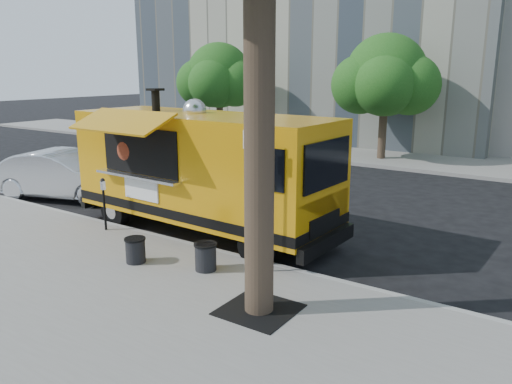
{
  "coord_description": "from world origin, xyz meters",
  "views": [
    {
      "loc": [
        6.84,
        -9.18,
        4.07
      ],
      "look_at": [
        0.66,
        0.0,
        1.36
      ],
      "focal_mm": 35.0,
      "sensor_mm": 36.0,
      "label": 1
    }
  ],
  "objects_px": {
    "sign_post": "(250,189)",
    "parking_meter": "(104,198)",
    "sedan": "(65,175)",
    "food_truck": "(201,168)",
    "trash_bin_right": "(206,256)",
    "trash_bin_left": "(135,249)",
    "far_tree_b": "(386,76)",
    "far_tree_a": "(219,76)"
  },
  "relations": [
    {
      "from": "far_tree_b",
      "to": "trash_bin_right",
      "type": "height_order",
      "value": "far_tree_b"
    },
    {
      "from": "sign_post",
      "to": "sedan",
      "type": "bearing_deg",
      "value": 167.13
    },
    {
      "from": "sign_post",
      "to": "trash_bin_right",
      "type": "xyz_separation_m",
      "value": [
        -0.8,
        -0.4,
        -1.4
      ]
    },
    {
      "from": "far_tree_a",
      "to": "food_truck",
      "type": "height_order",
      "value": "far_tree_a"
    },
    {
      "from": "far_tree_b",
      "to": "sign_post",
      "type": "distance_m",
      "value": 14.61
    },
    {
      "from": "food_truck",
      "to": "trash_bin_left",
      "type": "distance_m",
      "value": 2.93
    },
    {
      "from": "trash_bin_right",
      "to": "food_truck",
      "type": "bearing_deg",
      "value": 131.25
    },
    {
      "from": "sedan",
      "to": "far_tree_a",
      "type": "bearing_deg",
      "value": -3.1
    },
    {
      "from": "food_truck",
      "to": "trash_bin_right",
      "type": "height_order",
      "value": "food_truck"
    },
    {
      "from": "far_tree_a",
      "to": "trash_bin_left",
      "type": "relative_size",
      "value": 10.09
    },
    {
      "from": "far_tree_b",
      "to": "sign_post",
      "type": "bearing_deg",
      "value": -79.85
    },
    {
      "from": "sedan",
      "to": "trash_bin_right",
      "type": "height_order",
      "value": "sedan"
    },
    {
      "from": "sign_post",
      "to": "trash_bin_right",
      "type": "bearing_deg",
      "value": -153.43
    },
    {
      "from": "far_tree_b",
      "to": "trash_bin_left",
      "type": "relative_size",
      "value": 10.36
    },
    {
      "from": "trash_bin_left",
      "to": "trash_bin_right",
      "type": "relative_size",
      "value": 0.95
    },
    {
      "from": "far_tree_b",
      "to": "far_tree_a",
      "type": "bearing_deg",
      "value": -177.46
    },
    {
      "from": "far_tree_a",
      "to": "sign_post",
      "type": "bearing_deg",
      "value": -50.17
    },
    {
      "from": "sedan",
      "to": "trash_bin_left",
      "type": "distance_m",
      "value": 6.92
    },
    {
      "from": "parking_meter",
      "to": "trash_bin_right",
      "type": "relative_size",
      "value": 2.38
    },
    {
      "from": "sedan",
      "to": "food_truck",
      "type": "bearing_deg",
      "value": -109.46
    },
    {
      "from": "parking_meter",
      "to": "trash_bin_left",
      "type": "bearing_deg",
      "value": -25.85
    },
    {
      "from": "far_tree_b",
      "to": "parking_meter",
      "type": "relative_size",
      "value": 4.12
    },
    {
      "from": "food_truck",
      "to": "trash_bin_right",
      "type": "distance_m",
      "value": 3.08
    },
    {
      "from": "far_tree_a",
      "to": "parking_meter",
      "type": "height_order",
      "value": "far_tree_a"
    },
    {
      "from": "far_tree_b",
      "to": "sedan",
      "type": "bearing_deg",
      "value": -116.13
    },
    {
      "from": "sign_post",
      "to": "parking_meter",
      "type": "relative_size",
      "value": 2.25
    },
    {
      "from": "sign_post",
      "to": "trash_bin_left",
      "type": "xyz_separation_m",
      "value": [
        -2.28,
        -0.9,
        -1.41
      ]
    },
    {
      "from": "far_tree_a",
      "to": "food_truck",
      "type": "bearing_deg",
      "value": -53.76
    },
    {
      "from": "sign_post",
      "to": "sedan",
      "type": "distance_m",
      "value": 8.86
    },
    {
      "from": "sedan",
      "to": "sign_post",
      "type": "bearing_deg",
      "value": -120.01
    },
    {
      "from": "sedan",
      "to": "trash_bin_left",
      "type": "height_order",
      "value": "sedan"
    },
    {
      "from": "far_tree_a",
      "to": "trash_bin_left",
      "type": "bearing_deg",
      "value": -57.85
    },
    {
      "from": "far_tree_a",
      "to": "trash_bin_right",
      "type": "bearing_deg",
      "value": -52.97
    },
    {
      "from": "trash_bin_left",
      "to": "trash_bin_right",
      "type": "distance_m",
      "value": 1.56
    },
    {
      "from": "far_tree_b",
      "to": "trash_bin_left",
      "type": "height_order",
      "value": "far_tree_b"
    },
    {
      "from": "food_truck",
      "to": "sedan",
      "type": "xyz_separation_m",
      "value": [
        -5.92,
        0.24,
        -0.9
      ]
    },
    {
      "from": "far_tree_a",
      "to": "sign_post",
      "type": "distance_m",
      "value": 18.14
    },
    {
      "from": "far_tree_b",
      "to": "trash_bin_left",
      "type": "xyz_separation_m",
      "value": [
        0.27,
        -15.15,
        -3.4
      ]
    },
    {
      "from": "sign_post",
      "to": "parking_meter",
      "type": "bearing_deg",
      "value": 177.48
    },
    {
      "from": "sign_post",
      "to": "parking_meter",
      "type": "height_order",
      "value": "sign_post"
    },
    {
      "from": "far_tree_b",
      "to": "trash_bin_right",
      "type": "distance_m",
      "value": 15.14
    },
    {
      "from": "parking_meter",
      "to": "trash_bin_right",
      "type": "xyz_separation_m",
      "value": [
        3.75,
        -0.6,
        -0.53
      ]
    }
  ]
}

